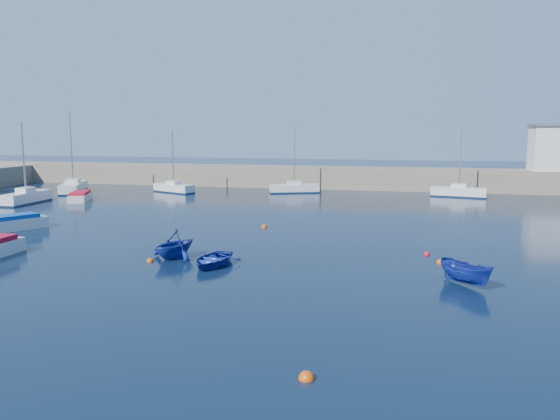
% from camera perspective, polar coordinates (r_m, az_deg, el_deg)
% --- Properties ---
extents(ground, '(220.00, 220.00, 0.00)m').
position_cam_1_polar(ground, '(25.40, -13.26, -8.62)').
color(ground, black).
rests_on(ground, ground).
extents(back_wall, '(96.00, 4.50, 2.60)m').
position_cam_1_polar(back_wall, '(68.87, 3.72, 3.44)').
color(back_wall, '#796E5C').
rests_on(back_wall, ground).
extents(sailboat_3, '(1.84, 6.04, 8.02)m').
position_cam_1_polar(sailboat_3, '(59.73, -24.99, 1.23)').
color(sailboat_3, silver).
rests_on(sailboat_3, ground).
extents(sailboat_4, '(4.63, 7.40, 9.37)m').
position_cam_1_polar(sailboat_4, '(68.12, -20.77, 2.27)').
color(sailboat_4, silver).
rests_on(sailboat_4, ground).
extents(sailboat_5, '(5.54, 3.58, 7.18)m').
position_cam_1_polar(sailboat_5, '(64.61, -11.04, 2.30)').
color(sailboat_5, silver).
rests_on(sailboat_5, ground).
extents(sailboat_6, '(5.82, 3.49, 7.44)m').
position_cam_1_polar(sailboat_6, '(63.14, 1.49, 2.30)').
color(sailboat_6, silver).
rests_on(sailboat_6, ground).
extents(sailboat_7, '(5.97, 2.69, 7.66)m').
position_cam_1_polar(sailboat_7, '(62.42, 18.17, 1.84)').
color(sailboat_7, silver).
rests_on(sailboat_7, ground).
extents(motorboat_1, '(3.73, 4.83, 1.14)m').
position_cam_1_polar(motorboat_1, '(44.44, -26.17, -1.22)').
color(motorboat_1, silver).
rests_on(motorboat_1, ground).
extents(motorboat_2, '(3.22, 4.91, 0.96)m').
position_cam_1_polar(motorboat_2, '(59.84, -20.15, 1.35)').
color(motorboat_2, silver).
rests_on(motorboat_2, ground).
extents(dinghy_center, '(2.74, 3.61, 0.70)m').
position_cam_1_polar(dinghy_center, '(29.87, -7.08, -5.17)').
color(dinghy_center, navy).
rests_on(dinghy_center, ground).
extents(dinghy_left, '(3.60, 3.85, 1.64)m').
position_cam_1_polar(dinghy_left, '(31.84, -11.00, -3.54)').
color(dinghy_left, navy).
rests_on(dinghy_left, ground).
extents(dinghy_right, '(2.87, 2.96, 1.16)m').
position_cam_1_polar(dinghy_right, '(27.52, 18.86, -6.27)').
color(dinghy_right, navy).
rests_on(dinghy_right, ground).
extents(buoy_0, '(0.41, 0.41, 0.41)m').
position_cam_1_polar(buoy_0, '(31.53, -13.40, -5.26)').
color(buoy_0, '#CE490A').
rests_on(buoy_0, ground).
extents(buoy_1, '(0.41, 0.41, 0.41)m').
position_cam_1_polar(buoy_1, '(33.44, 15.08, -4.53)').
color(buoy_1, '#B70D23').
rests_on(buoy_1, ground).
extents(buoy_2, '(0.44, 0.44, 0.44)m').
position_cam_1_polar(buoy_2, '(31.64, 16.39, -5.33)').
color(buoy_2, '#CE490A').
rests_on(buoy_2, ground).
extents(buoy_3, '(0.47, 0.47, 0.47)m').
position_cam_1_polar(buoy_3, '(41.09, -1.65, -1.83)').
color(buoy_3, '#CE490A').
rests_on(buoy_3, ground).
extents(buoy_5, '(0.50, 0.50, 0.50)m').
position_cam_1_polar(buoy_5, '(17.02, 2.79, -17.22)').
color(buoy_5, '#CE490A').
rests_on(buoy_5, ground).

